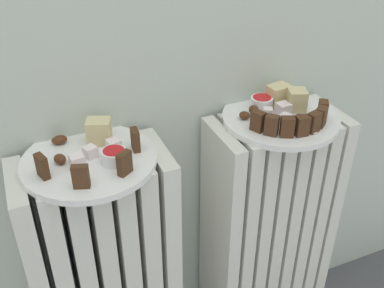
{
  "coord_description": "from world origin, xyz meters",
  "views": [
    {
      "loc": [
        -0.29,
        -0.41,
        1.12
      ],
      "look_at": [
        0.0,
        0.28,
        0.65
      ],
      "focal_mm": 42.71,
      "sensor_mm": 36.0,
      "label": 1
    }
  ],
  "objects_px": {
    "radiator_right": "(266,240)",
    "jam_bowl_right": "(262,102)",
    "jam_bowl_left": "(114,156)",
    "plate_right": "(280,118)",
    "fork": "(299,120)",
    "plate_left": "(89,161)"
  },
  "relations": [
    {
      "from": "plate_left",
      "to": "fork",
      "type": "xyz_separation_m",
      "value": [
        0.42,
        -0.03,
        0.01
      ]
    },
    {
      "from": "radiator_right",
      "to": "jam_bowl_left",
      "type": "distance_m",
      "value": 0.51
    },
    {
      "from": "plate_right",
      "to": "jam_bowl_left",
      "type": "relative_size",
      "value": 5.36
    },
    {
      "from": "jam_bowl_left",
      "to": "fork",
      "type": "bearing_deg",
      "value": -0.35
    },
    {
      "from": "plate_right",
      "to": "jam_bowl_right",
      "type": "height_order",
      "value": "jam_bowl_right"
    },
    {
      "from": "plate_left",
      "to": "plate_right",
      "type": "xyz_separation_m",
      "value": [
        0.4,
        0.0,
        0.0
      ]
    },
    {
      "from": "radiator_right",
      "to": "jam_bowl_right",
      "type": "height_order",
      "value": "jam_bowl_right"
    },
    {
      "from": "radiator_right",
      "to": "jam_bowl_left",
      "type": "height_order",
      "value": "jam_bowl_left"
    },
    {
      "from": "plate_left",
      "to": "fork",
      "type": "relative_size",
      "value": 2.39
    },
    {
      "from": "radiator_right",
      "to": "fork",
      "type": "xyz_separation_m",
      "value": [
        0.02,
        -0.03,
        0.35
      ]
    },
    {
      "from": "radiator_right",
      "to": "jam_bowl_left",
      "type": "bearing_deg",
      "value": -174.99
    },
    {
      "from": "jam_bowl_right",
      "to": "fork",
      "type": "relative_size",
      "value": 0.46
    },
    {
      "from": "radiator_right",
      "to": "fork",
      "type": "height_order",
      "value": "fork"
    },
    {
      "from": "radiator_right",
      "to": "jam_bowl_right",
      "type": "xyz_separation_m",
      "value": [
        -0.02,
        0.04,
        0.36
      ]
    },
    {
      "from": "plate_right",
      "to": "fork",
      "type": "height_order",
      "value": "fork"
    },
    {
      "from": "radiator_right",
      "to": "plate_right",
      "type": "relative_size",
      "value": 2.75
    },
    {
      "from": "radiator_right",
      "to": "plate_right",
      "type": "xyz_separation_m",
      "value": [
        -0.0,
        -0.0,
        0.34
      ]
    },
    {
      "from": "radiator_right",
      "to": "plate_left",
      "type": "distance_m",
      "value": 0.52
    },
    {
      "from": "radiator_right",
      "to": "jam_bowl_right",
      "type": "distance_m",
      "value": 0.36
    },
    {
      "from": "radiator_right",
      "to": "plate_right",
      "type": "height_order",
      "value": "plate_right"
    },
    {
      "from": "plate_right",
      "to": "jam_bowl_right",
      "type": "distance_m",
      "value": 0.05
    },
    {
      "from": "radiator_right",
      "to": "jam_bowl_left",
      "type": "xyz_separation_m",
      "value": [
        -0.36,
        -0.03,
        0.36
      ]
    }
  ]
}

